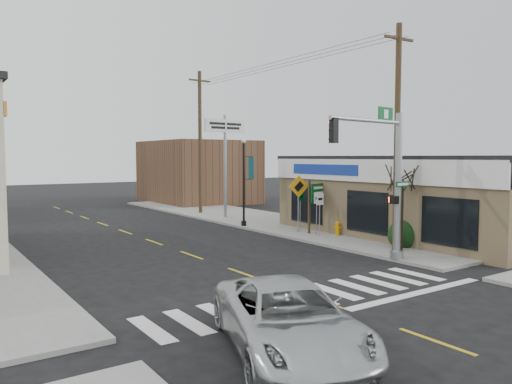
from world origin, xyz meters
TOP-DOWN VIEW (x-y plane):
  - ground at (0.00, 0.00)m, footprint 140.00×140.00m
  - sidewalk_right at (9.00, 13.00)m, footprint 6.00×38.00m
  - center_line at (0.00, 8.00)m, footprint 0.12×56.00m
  - crosswalk at (0.00, 0.40)m, footprint 11.00×2.20m
  - thrift_store at (14.50, 6.00)m, footprint 12.00×14.00m
  - bldg_distant_right at (12.00, 30.00)m, footprint 8.00×10.00m
  - suv at (-3.19, -2.66)m, footprint 4.21×5.90m
  - traffic_signal_pole at (5.50, 2.26)m, footprint 4.67×0.37m
  - guide_sign at (8.20, 9.14)m, footprint 1.62×0.14m
  - fire_hydrant at (8.32, 7.84)m, footprint 0.23×0.23m
  - ped_crossing_sign at (7.33, 9.80)m, footprint 1.19×0.08m
  - lamp_post at (6.36, 13.58)m, footprint 0.66×0.52m
  - dance_center_sign at (7.55, 17.74)m, footprint 3.21×0.20m
  - bare_tree at (7.74, 3.33)m, footprint 2.16×2.16m
  - shrub_front at (8.55, 3.87)m, footprint 1.36×1.36m
  - shrub_back at (9.10, 7.11)m, footprint 1.18×1.18m
  - utility_pole_near at (7.50, 3.44)m, footprint 1.68×0.25m
  - utility_pole_far at (7.50, 21.15)m, footprint 1.76×0.26m

SIDE VIEW (x-z plane):
  - ground at x=0.00m, z-range 0.00..0.00m
  - center_line at x=0.00m, z-range 0.00..0.01m
  - crosswalk at x=0.00m, z-range 0.00..0.01m
  - sidewalk_right at x=9.00m, z-range 0.00..0.13m
  - fire_hydrant at x=8.32m, z-range 0.16..0.90m
  - shrub_back at x=9.10m, z-range 0.13..1.01m
  - shrub_front at x=8.55m, z-range 0.13..1.15m
  - suv at x=-3.19m, z-range 0.00..1.49m
  - guide_sign at x=8.20m, z-range 0.54..3.38m
  - thrift_store at x=14.50m, z-range 0.00..4.00m
  - ped_crossing_sign at x=7.33m, z-range 0.67..3.72m
  - bldg_distant_right at x=12.00m, z-range 0.00..5.60m
  - lamp_post at x=6.36m, z-range 0.54..5.62m
  - bare_tree at x=7.74m, z-range 1.37..5.70m
  - traffic_signal_pole at x=5.50m, z-range 0.70..6.62m
  - utility_pole_near at x=7.50m, z-range 0.25..9.90m
  - dance_center_sign at x=7.55m, z-range 1.85..8.67m
  - utility_pole_far at x=7.50m, z-range 0.26..10.38m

